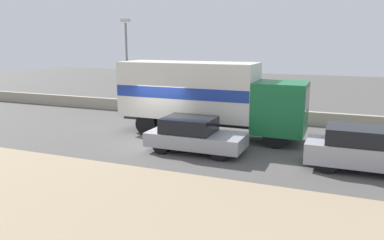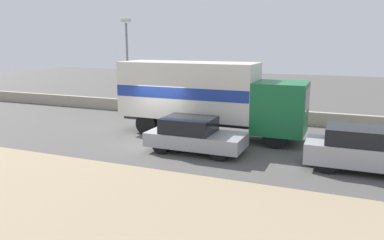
{
  "view_description": "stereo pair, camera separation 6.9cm",
  "coord_description": "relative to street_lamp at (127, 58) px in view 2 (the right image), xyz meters",
  "views": [
    {
      "loc": [
        8.0,
        -15.01,
        4.54
      ],
      "look_at": [
        1.71,
        0.48,
        1.04
      ],
      "focal_mm": 35.0,
      "sensor_mm": 36.0,
      "label": 1
    },
    {
      "loc": [
        8.07,
        -14.99,
        4.54
      ],
      "look_at": [
        1.71,
        0.48,
        1.04
      ],
      "focal_mm": 35.0,
      "sensor_mm": 36.0,
      "label": 2
    }
  ],
  "objects": [
    {
      "name": "stone_wall_backdrop",
      "position": [
        4.86,
        0.64,
        -3.13
      ],
      "size": [
        60.0,
        0.35,
        0.75
      ],
      "color": "#A39984",
      "rests_on": "ground_plane"
    },
    {
      "name": "box_truck",
      "position": [
        6.66,
        -3.78,
        -1.48
      ],
      "size": [
        9.0,
        2.38,
        3.58
      ],
      "color": "#196B38",
      "rests_on": "ground_plane"
    },
    {
      "name": "dirt_shoulder_foreground",
      "position": [
        4.86,
        -12.54,
        -3.49
      ],
      "size": [
        60.0,
        6.53,
        0.04
      ],
      "color": "#9E896B",
      "rests_on": "ground_plane"
    },
    {
      "name": "ground_plane",
      "position": [
        4.86,
        -5.66,
        -3.51
      ],
      "size": [
        80.0,
        80.0,
        0.0
      ],
      "primitive_type": "plane",
      "color": "#514F4C"
    },
    {
      "name": "car_sedan_second",
      "position": [
        13.76,
        -6.52,
        -2.72
      ],
      "size": [
        4.22,
        1.75,
        1.58
      ],
      "color": "#9E9EA3",
      "rests_on": "ground_plane"
    },
    {
      "name": "car_hatchback",
      "position": [
        7.23,
        -6.58,
        -2.78
      ],
      "size": [
        4.07,
        1.85,
        1.45
      ],
      "color": "#9E9EA3",
      "rests_on": "ground_plane"
    },
    {
      "name": "street_lamp",
      "position": [
        0.0,
        0.0,
        0.0
      ],
      "size": [
        0.56,
        0.28,
        5.95
      ],
      "color": "slate",
      "rests_on": "ground_plane"
    }
  ]
}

